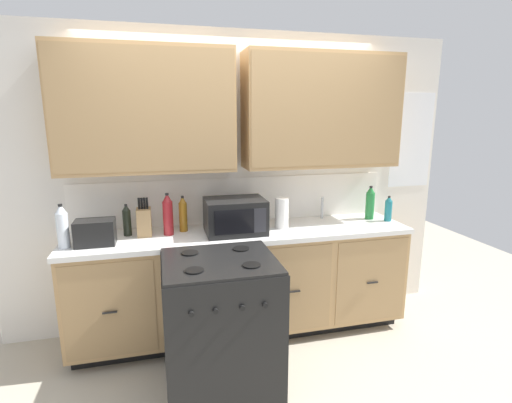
% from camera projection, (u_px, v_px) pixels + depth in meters
% --- Properties ---
extents(ground_plane, '(8.00, 8.00, 0.00)m').
position_uv_depth(ground_plane, '(252.00, 351.00, 3.15)').
color(ground_plane, '#B2A893').
extents(wall_unit, '(4.00, 0.40, 2.57)m').
position_uv_depth(wall_unit, '(238.00, 139.00, 3.26)').
color(wall_unit, white).
rests_on(wall_unit, ground_plane).
extents(counter_run, '(2.83, 0.64, 0.93)m').
position_uv_depth(counter_run, '(244.00, 281.00, 3.33)').
color(counter_run, black).
rests_on(counter_run, ground_plane).
extents(stove_range, '(0.76, 0.68, 0.95)m').
position_uv_depth(stove_range, '(221.00, 324.00, 2.67)').
color(stove_range, black).
rests_on(stove_range, ground_plane).
extents(microwave, '(0.48, 0.37, 0.28)m').
position_uv_depth(microwave, '(235.00, 216.00, 3.16)').
color(microwave, black).
rests_on(microwave, counter_run).
extents(toaster, '(0.28, 0.18, 0.19)m').
position_uv_depth(toaster, '(95.00, 232.00, 2.86)').
color(toaster, black).
rests_on(toaster, counter_run).
extents(knife_block, '(0.11, 0.14, 0.31)m').
position_uv_depth(knife_block, '(144.00, 221.00, 3.08)').
color(knife_block, '#9C794E').
rests_on(knife_block, counter_run).
extents(sink_faucet, '(0.02, 0.02, 0.20)m').
position_uv_depth(sink_faucet, '(322.00, 208.00, 3.60)').
color(sink_faucet, '#B2B5BA').
rests_on(sink_faucet, counter_run).
extents(paper_towel_roll, '(0.12, 0.12, 0.26)m').
position_uv_depth(paper_towel_roll, '(282.00, 213.00, 3.29)').
color(paper_towel_roll, white).
rests_on(paper_towel_roll, counter_run).
extents(bottle_green, '(0.08, 0.08, 0.31)m').
position_uv_depth(bottle_green, '(370.00, 203.00, 3.58)').
color(bottle_green, '#237A38').
rests_on(bottle_green, counter_run).
extents(bottle_amber, '(0.07, 0.07, 0.30)m').
position_uv_depth(bottle_amber, '(183.00, 214.00, 3.19)').
color(bottle_amber, '#9E6619').
rests_on(bottle_amber, counter_run).
extents(bottle_teal, '(0.06, 0.06, 0.23)m').
position_uv_depth(bottle_teal, '(388.00, 209.00, 3.51)').
color(bottle_teal, '#1E707A').
rests_on(bottle_teal, counter_run).
extents(bottle_red, '(0.08, 0.08, 0.34)m').
position_uv_depth(bottle_red, '(168.00, 215.00, 3.10)').
color(bottle_red, maroon).
rests_on(bottle_red, counter_run).
extents(bottle_dark, '(0.06, 0.06, 0.26)m').
position_uv_depth(bottle_dark, '(127.00, 220.00, 3.08)').
color(bottle_dark, black).
rests_on(bottle_dark, counter_run).
extents(bottle_clear, '(0.08, 0.08, 0.33)m').
position_uv_depth(bottle_clear, '(62.00, 227.00, 2.78)').
color(bottle_clear, silver).
rests_on(bottle_clear, counter_run).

